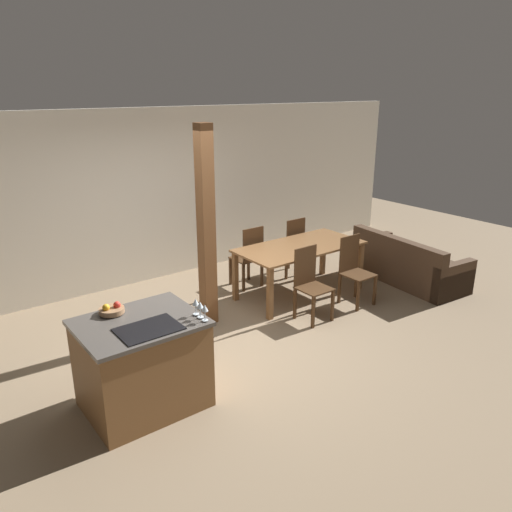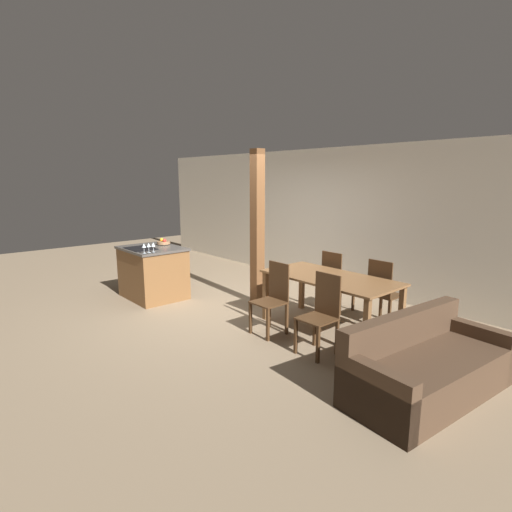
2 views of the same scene
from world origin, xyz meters
TOP-DOWN VIEW (x-y plane):
  - ground_plane at (0.00, 0.00)m, footprint 16.00×16.00m
  - wall_back at (0.00, 2.57)m, footprint 11.20×0.08m
  - kitchen_island at (-1.35, -0.55)m, footprint 1.13×0.91m
  - fruit_bowl at (-1.49, -0.25)m, footprint 0.24×0.24m
  - wine_glass_near at (-0.86, -0.93)m, footprint 0.07×0.07m
  - wine_glass_middle at (-0.86, -0.85)m, footprint 0.07×0.07m
  - wine_glass_far at (-0.86, -0.77)m, footprint 0.07×0.07m
  - dining_table at (1.72, 0.60)m, footprint 1.90×0.94m
  - dining_chair_near_left at (1.29, -0.09)m, footprint 0.40×0.40m
  - dining_chair_near_right at (2.14, -0.09)m, footprint 0.40×0.40m
  - dining_chair_far_left at (1.29, 1.29)m, footprint 0.40×0.40m
  - dining_chair_far_right at (2.14, 1.29)m, footprint 0.40×0.40m
  - couch at (3.46, -0.06)m, footprint 0.98×1.91m
  - timber_post at (0.14, 0.63)m, footprint 0.18×0.18m

SIDE VIEW (x-z plane):
  - ground_plane at x=0.00m, z-range 0.00..0.00m
  - couch at x=3.46m, z-range -0.12..0.65m
  - kitchen_island at x=-1.35m, z-range 0.00..0.92m
  - dining_chair_near_left at x=1.29m, z-range 0.02..1.00m
  - dining_chair_near_right at x=2.14m, z-range 0.02..1.00m
  - dining_chair_far_left at x=1.29m, z-range 0.02..1.00m
  - dining_chair_far_right at x=2.14m, z-range 0.02..1.00m
  - dining_table at x=1.72m, z-range 0.29..1.06m
  - fruit_bowl at x=-1.49m, z-range 0.91..1.01m
  - wine_glass_near at x=-0.86m, z-range 0.97..1.13m
  - wine_glass_middle at x=-0.86m, z-range 0.97..1.13m
  - wine_glass_far at x=-0.86m, z-range 0.97..1.13m
  - timber_post at x=0.14m, z-range 0.00..2.59m
  - wall_back at x=0.00m, z-range 0.00..2.70m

